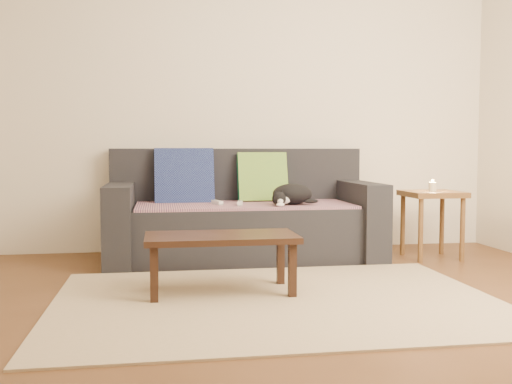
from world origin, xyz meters
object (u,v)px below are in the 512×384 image
cat (291,195)px  wii_remote_a (217,202)px  coffee_table (221,242)px  side_table (432,203)px  wii_remote_b (240,203)px  sofa (242,219)px

cat → wii_remote_a: size_ratio=2.49×
wii_remote_a → coffee_table: 1.08m
coffee_table → side_table: bearing=27.7°
cat → wii_remote_b: 0.40m
cat → coffee_table: bearing=-129.9°
sofa → coffee_table: size_ratio=2.35×
cat → side_table: bearing=-7.4°
wii_remote_a → wii_remote_b: 0.19m
wii_remote_a → side_table: 1.70m
coffee_table → wii_remote_b: bearing=76.1°
coffee_table → cat: bearing=56.3°
sofa → wii_remote_a: bearing=-150.1°
wii_remote_b → side_table: side_table is taller
wii_remote_b → coffee_table: size_ratio=0.17×
sofa → side_table: size_ratio=3.94×
sofa → wii_remote_a: sofa is taller
coffee_table → sofa: bearing=76.3°
cat → wii_remote_a: 0.57m
wii_remote_a → wii_remote_b: bearing=-138.8°
wii_remote_b → side_table: (1.53, -0.04, -0.02)m
wii_remote_b → wii_remote_a: bearing=68.7°
side_table → coffee_table: bearing=-152.3°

